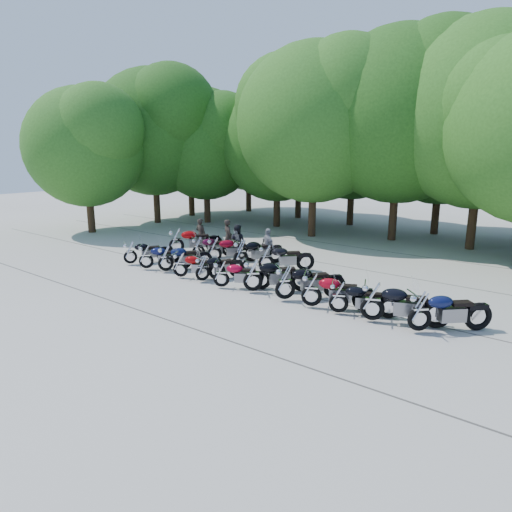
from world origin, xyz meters
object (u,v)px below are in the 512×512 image
Objects in this scene: motorcycle_12 at (176,240)px; motorcycle_10 at (373,300)px; rider_1 at (237,242)px; rider_2 at (268,246)px; motorcycle_16 at (266,257)px; motorcycle_5 at (221,273)px; motorcycle_4 at (202,267)px; motorcycle_9 at (339,296)px; rider_3 at (228,237)px; motorcycle_8 at (312,288)px; motorcycle_13 at (198,247)px; motorcycle_14 at (214,248)px; motorcycle_15 at (241,252)px; motorcycle_3 at (180,264)px; motorcycle_6 at (253,274)px; motorcycle_1 at (146,256)px; motorcycle_11 at (420,310)px; motorcycle_7 at (285,281)px; motorcycle_0 at (130,252)px; motorcycle_2 at (166,257)px; rider_0 at (201,234)px.

motorcycle_10 is at bearing -154.17° from motorcycle_12.
motorcycle_12 is 3.18m from rider_1.
rider_2 is at bearing 36.52° from motorcycle_10.
rider_1 is at bearing 25.86° from motorcycle_16.
motorcycle_16 is (-0.11, 2.84, 0.07)m from motorcycle_5.
motorcycle_9 is (5.76, 0.08, 0.01)m from motorcycle_4.
motorcycle_5 is 1.29× the size of rider_2.
rider_3 reaches higher than motorcycle_10.
motorcycle_8 is 8.03m from motorcycle_13.
motorcycle_14 is 1.87m from rider_3.
rider_2 reaches higher than motorcycle_15.
motorcycle_3 is 3.42m from motorcycle_6.
motorcycle_1 is 2.98m from motorcycle_12.
motorcycle_15 reaches higher than motorcycle_16.
motorcycle_12 reaches higher than motorcycle_11.
motorcycle_15 is at bearing -62.00° from motorcycle_4.
motorcycle_10 is at bearing -141.07° from motorcycle_7.
rider_2 is (1.99, 1.33, 0.15)m from motorcycle_14.
motorcycle_5 is at bearing -152.43° from motorcycle_0.
motorcycle_6 is 0.96× the size of motorcycle_12.
motorcycle_9 is 6.57m from motorcycle_15.
motorcycle_3 is 0.85× the size of motorcycle_10.
rider_3 is (-6.26, 4.16, 0.16)m from motorcycle_7.
motorcycle_5 is 4.14m from rider_2.
motorcycle_15 is at bearing -150.17° from motorcycle_13.
motorcycle_10 is at bearing -158.66° from motorcycle_16.
motorcycle_10 reaches higher than motorcycle_5.
motorcycle_8 reaches higher than motorcycle_14.
motorcycle_16 is at bearing -63.77° from motorcycle_3.
motorcycle_2 is at bearing -147.79° from motorcycle_0.
motorcycle_8 is 7.05m from motorcycle_14.
motorcycle_12 is at bearing -18.09° from motorcycle_2.
motorcycle_7 is 1.06× the size of motorcycle_14.
motorcycle_0 is 0.99× the size of motorcycle_9.
rider_1 is (-0.98, 0.89, 0.14)m from motorcycle_15.
motorcycle_11 reaches higher than motorcycle_2.
rider_3 is at bearing 33.63° from motorcycle_8.
motorcycle_12 is (-4.33, 2.58, 0.14)m from motorcycle_4.
motorcycle_8 is 8.44m from rider_3.
motorcycle_1 is 2.74m from motorcycle_13.
motorcycle_6 is 1.44× the size of rider_3.
motorcycle_13 is 2.53m from motorcycle_15.
motorcycle_7 is at bearing -135.77° from motorcycle_6.
motorcycle_3 is at bearing 65.62° from motorcycle_8.
motorcycle_5 is (1.11, -0.15, -0.00)m from motorcycle_4.
motorcycle_12 reaches higher than motorcycle_6.
motorcycle_15 is 4.07m from rider_0.
motorcycle_10 is at bearing 47.14° from motorcycle_11.
rider_1 is (2.83, -0.52, 0.02)m from rider_0.
motorcycle_3 is 5.87m from motorcycle_8.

